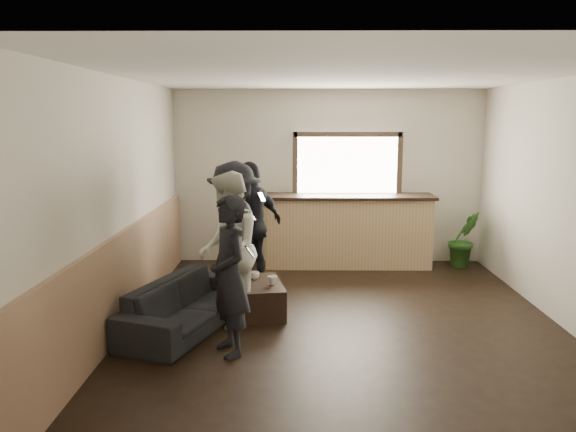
{
  "coord_description": "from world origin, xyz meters",
  "views": [
    {
      "loc": [
        -0.55,
        -6.11,
        2.34
      ],
      "look_at": [
        -0.63,
        0.4,
        1.21
      ],
      "focal_mm": 35.0,
      "sensor_mm": 36.0,
      "label": 1
    }
  ],
  "objects_px": {
    "cup_b": "(272,280)",
    "person_d": "(252,225)",
    "sofa": "(188,304)",
    "person_c": "(235,234)",
    "coffee_table": "(261,298)",
    "cup_a": "(255,275)",
    "potted_plant": "(464,239)",
    "bar_counter": "(347,226)",
    "person_a": "(229,276)",
    "person_b": "(228,249)"
  },
  "relations": [
    {
      "from": "cup_b",
      "to": "person_d",
      "type": "relative_size",
      "value": 0.06
    },
    {
      "from": "sofa",
      "to": "person_c",
      "type": "xyz_separation_m",
      "value": [
        0.45,
        0.87,
        0.63
      ]
    },
    {
      "from": "person_d",
      "to": "coffee_table",
      "type": "bearing_deg",
      "value": 55.99
    },
    {
      "from": "cup_a",
      "to": "person_c",
      "type": "xyz_separation_m",
      "value": [
        -0.26,
        0.21,
        0.48
      ]
    },
    {
      "from": "cup_a",
      "to": "potted_plant",
      "type": "distance_m",
      "value": 3.8
    },
    {
      "from": "bar_counter",
      "to": "person_d",
      "type": "relative_size",
      "value": 1.53
    },
    {
      "from": "sofa",
      "to": "person_a",
      "type": "bearing_deg",
      "value": -120.88
    },
    {
      "from": "potted_plant",
      "to": "person_d",
      "type": "distance_m",
      "value": 3.51
    },
    {
      "from": "cup_a",
      "to": "person_c",
      "type": "bearing_deg",
      "value": 140.86
    },
    {
      "from": "bar_counter",
      "to": "cup_b",
      "type": "relative_size",
      "value": 24.7
    },
    {
      "from": "bar_counter",
      "to": "coffee_table",
      "type": "distance_m",
      "value": 2.63
    },
    {
      "from": "person_b",
      "to": "potted_plant",
      "type": "bearing_deg",
      "value": 118.58
    },
    {
      "from": "coffee_table",
      "to": "person_a",
      "type": "xyz_separation_m",
      "value": [
        -0.24,
        -1.18,
        0.61
      ]
    },
    {
      "from": "sofa",
      "to": "person_d",
      "type": "xyz_separation_m",
      "value": [
        0.61,
        1.58,
        0.61
      ]
    },
    {
      "from": "bar_counter",
      "to": "person_c",
      "type": "xyz_separation_m",
      "value": [
        -1.6,
        -1.9,
        0.27
      ]
    },
    {
      "from": "cup_a",
      "to": "potted_plant",
      "type": "bearing_deg",
      "value": 33.05
    },
    {
      "from": "coffee_table",
      "to": "cup_b",
      "type": "distance_m",
      "value": 0.29
    },
    {
      "from": "sofa",
      "to": "cup_b",
      "type": "xyz_separation_m",
      "value": [
        0.94,
        0.42,
        0.16
      ]
    },
    {
      "from": "bar_counter",
      "to": "person_a",
      "type": "bearing_deg",
      "value": -113.43
    },
    {
      "from": "coffee_table",
      "to": "person_a",
      "type": "height_order",
      "value": "person_a"
    },
    {
      "from": "coffee_table",
      "to": "person_a",
      "type": "bearing_deg",
      "value": -101.72
    },
    {
      "from": "cup_a",
      "to": "potted_plant",
      "type": "height_order",
      "value": "potted_plant"
    },
    {
      "from": "bar_counter",
      "to": "person_a",
      "type": "relative_size",
      "value": 1.68
    },
    {
      "from": "cup_a",
      "to": "cup_b",
      "type": "distance_m",
      "value": 0.32
    },
    {
      "from": "coffee_table",
      "to": "cup_a",
      "type": "bearing_deg",
      "value": 119.68
    },
    {
      "from": "person_a",
      "to": "person_b",
      "type": "bearing_deg",
      "value": 161.21
    },
    {
      "from": "sofa",
      "to": "person_a",
      "type": "xyz_separation_m",
      "value": [
        0.56,
        -0.68,
        0.53
      ]
    },
    {
      "from": "cup_a",
      "to": "person_a",
      "type": "xyz_separation_m",
      "value": [
        -0.16,
        -1.33,
        0.38
      ]
    },
    {
      "from": "bar_counter",
      "to": "potted_plant",
      "type": "bearing_deg",
      "value": -1.42
    },
    {
      "from": "potted_plant",
      "to": "person_c",
      "type": "xyz_separation_m",
      "value": [
        -3.45,
        -1.86,
        0.46
      ]
    },
    {
      "from": "cup_b",
      "to": "person_c",
      "type": "bearing_deg",
      "value": 137.17
    },
    {
      "from": "potted_plant",
      "to": "person_a",
      "type": "height_order",
      "value": "person_a"
    },
    {
      "from": "potted_plant",
      "to": "person_a",
      "type": "distance_m",
      "value": 4.78
    },
    {
      "from": "person_d",
      "to": "cup_a",
      "type": "bearing_deg",
      "value": 52.38
    },
    {
      "from": "sofa",
      "to": "bar_counter",
      "type": "bearing_deg",
      "value": -16.76
    },
    {
      "from": "cup_a",
      "to": "cup_b",
      "type": "xyz_separation_m",
      "value": [
        0.22,
        -0.24,
        0.01
      ]
    },
    {
      "from": "sofa",
      "to": "person_c",
      "type": "distance_m",
      "value": 1.16
    },
    {
      "from": "bar_counter",
      "to": "sofa",
      "type": "xyz_separation_m",
      "value": [
        -2.05,
        -2.77,
        -0.36
      ]
    },
    {
      "from": "cup_a",
      "to": "cup_b",
      "type": "relative_size",
      "value": 1.04
    },
    {
      "from": "cup_a",
      "to": "person_c",
      "type": "height_order",
      "value": "person_c"
    },
    {
      "from": "cup_b",
      "to": "person_c",
      "type": "distance_m",
      "value": 0.81
    },
    {
      "from": "cup_a",
      "to": "person_b",
      "type": "relative_size",
      "value": 0.06
    },
    {
      "from": "person_b",
      "to": "coffee_table",
      "type": "bearing_deg",
      "value": 127.64
    },
    {
      "from": "cup_b",
      "to": "person_a",
      "type": "bearing_deg",
      "value": -109.13
    },
    {
      "from": "person_a",
      "to": "sofa",
      "type": "bearing_deg",
      "value": -166.64
    },
    {
      "from": "cup_a",
      "to": "person_d",
      "type": "height_order",
      "value": "person_d"
    },
    {
      "from": "cup_b",
      "to": "coffee_table",
      "type": "bearing_deg",
      "value": 148.24
    },
    {
      "from": "coffee_table",
      "to": "sofa",
      "type": "bearing_deg",
      "value": -147.99
    },
    {
      "from": "bar_counter",
      "to": "cup_b",
      "type": "height_order",
      "value": "bar_counter"
    },
    {
      "from": "cup_b",
      "to": "potted_plant",
      "type": "height_order",
      "value": "potted_plant"
    }
  ]
}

